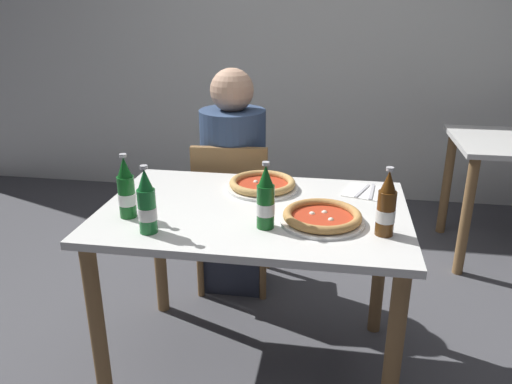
{
  "coord_description": "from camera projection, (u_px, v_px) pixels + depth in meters",
  "views": [
    {
      "loc": [
        0.3,
        -1.8,
        1.51
      ],
      "look_at": [
        0.0,
        0.05,
        0.8
      ],
      "focal_mm": 35.18,
      "sensor_mm": 36.0,
      "label": 1
    }
  ],
  "objects": [
    {
      "name": "ground_plane",
      "position": [
        254.0,
        363.0,
        2.24
      ],
      "size": [
        8.0,
        8.0,
        0.0
      ],
      "primitive_type": "plane",
      "color": "#4C4C51"
    },
    {
      "name": "back_wall_tiled",
      "position": [
        302.0,
        31.0,
        3.81
      ],
      "size": [
        7.0,
        0.1,
        2.6
      ],
      "primitive_type": "cube",
      "color": "white",
      "rests_on": "ground_plane"
    },
    {
      "name": "dining_table_main",
      "position": [
        254.0,
        234.0,
        2.02
      ],
      "size": [
        1.2,
        0.8,
        0.75
      ],
      "color": "silver",
      "rests_on": "ground_plane"
    },
    {
      "name": "chair_behind_table",
      "position": [
        233.0,
        208.0,
        2.67
      ],
      "size": [
        0.43,
        0.43,
        0.85
      ],
      "rotation": [
        0.0,
        0.0,
        3.21
      ],
      "color": "olive",
      "rests_on": "ground_plane"
    },
    {
      "name": "diner_seated",
      "position": [
        234.0,
        187.0,
        2.68
      ],
      "size": [
        0.34,
        0.34,
        1.21
      ],
      "color": "#2D3342",
      "rests_on": "ground_plane"
    },
    {
      "name": "pizza_margherita_near",
      "position": [
        322.0,
        217.0,
        1.84
      ],
      "size": [
        0.31,
        0.31,
        0.04
      ],
      "color": "white",
      "rests_on": "dining_table_main"
    },
    {
      "name": "pizza_marinara_far",
      "position": [
        263.0,
        185.0,
        2.17
      ],
      "size": [
        0.31,
        0.31,
        0.04
      ],
      "color": "white",
      "rests_on": "dining_table_main"
    },
    {
      "name": "beer_bottle_left",
      "position": [
        266.0,
        200.0,
        1.77
      ],
      "size": [
        0.07,
        0.07,
        0.25
      ],
      "color": "#14591E",
      "rests_on": "dining_table_main"
    },
    {
      "name": "beer_bottle_center",
      "position": [
        386.0,
        207.0,
        1.72
      ],
      "size": [
        0.07,
        0.07,
        0.25
      ],
      "color": "#512D0F",
      "rests_on": "dining_table_main"
    },
    {
      "name": "beer_bottle_right",
      "position": [
        126.0,
        191.0,
        1.86
      ],
      "size": [
        0.07,
        0.07,
        0.25
      ],
      "color": "#14591E",
      "rests_on": "dining_table_main"
    },
    {
      "name": "beer_bottle_extra",
      "position": [
        147.0,
        205.0,
        1.74
      ],
      "size": [
        0.07,
        0.07,
        0.25
      ],
      "color": "#196B2D",
      "rests_on": "dining_table_main"
    },
    {
      "name": "napkin_with_cutlery",
      "position": [
        367.0,
        192.0,
        2.14
      ],
      "size": [
        0.22,
        0.22,
        0.01
      ],
      "color": "white",
      "rests_on": "dining_table_main"
    }
  ]
}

